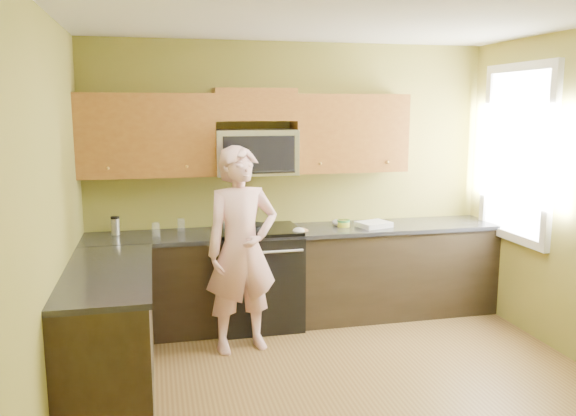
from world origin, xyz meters
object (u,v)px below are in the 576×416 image
object	(u,v)px
woman	(242,250)
frying_pan	(252,230)
travel_mug	(116,235)
stove	(259,277)
butter_tub	(343,227)
microwave	(256,174)

from	to	relation	value
woman	frying_pan	bearing A→B (deg)	58.55
travel_mug	stove	bearing A→B (deg)	-6.89
frying_pan	travel_mug	distance (m)	1.25
woman	frying_pan	xyz separation A→B (m)	(0.16, 0.46, 0.07)
frying_pan	butter_tub	distance (m)	0.93
microwave	stove	bearing A→B (deg)	-90.00
woman	frying_pan	distance (m)	0.49
stove	microwave	world-z (taller)	microwave
stove	woman	xyz separation A→B (m)	(-0.24, -0.53, 0.41)
butter_tub	travel_mug	world-z (taller)	travel_mug
microwave	butter_tub	size ratio (longest dim) A/B	6.16
microwave	woman	size ratio (longest dim) A/B	0.43
stove	travel_mug	size ratio (longest dim) A/B	5.62
stove	travel_mug	distance (m)	1.39
microwave	woman	xyz separation A→B (m)	(-0.24, -0.65, -0.57)
woman	butter_tub	bearing A→B (deg)	15.03
butter_tub	travel_mug	bearing A→B (deg)	176.49
frying_pan	travel_mug	world-z (taller)	travel_mug
microwave	butter_tub	distance (m)	1.01
stove	microwave	size ratio (longest dim) A/B	1.25
woman	frying_pan	size ratio (longest dim) A/B	3.89
frying_pan	butter_tub	world-z (taller)	frying_pan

